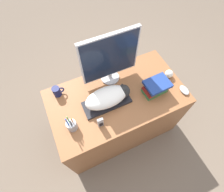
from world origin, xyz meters
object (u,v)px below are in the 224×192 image
at_px(keyboard, 107,102).
at_px(cat, 109,97).
at_px(coffee_mug, 57,91).
at_px(phone, 101,123).
at_px(computer_mouse, 184,90).
at_px(baseball, 169,74).
at_px(book_stack, 156,87).
at_px(pen_cup, 72,125).
at_px(monitor, 110,58).

relative_size(keyboard, cat, 1.04).
distance_m(coffee_mug, phone, 0.50).
bearing_deg(computer_mouse, coffee_mug, 156.82).
height_order(cat, baseball, cat).
bearing_deg(book_stack, phone, -170.13).
xyz_separation_m(keyboard, book_stack, (0.45, -0.07, 0.06)).
height_order(pen_cup, book_stack, pen_cup).
distance_m(monitor, phone, 0.54).
height_order(coffee_mug, book_stack, book_stack).
height_order(monitor, baseball, monitor).
xyz_separation_m(phone, book_stack, (0.58, 0.10, 0.01)).
relative_size(coffee_mug, pen_cup, 0.51).
xyz_separation_m(baseball, book_stack, (-0.21, -0.09, 0.03)).
xyz_separation_m(monitor, baseball, (0.52, -0.22, -0.24)).
height_order(computer_mouse, baseball, baseball).
height_order(coffee_mug, pen_cup, pen_cup).
height_order(computer_mouse, pen_cup, pen_cup).
bearing_deg(phone, pen_cup, 159.71).
xyz_separation_m(coffee_mug, pen_cup, (0.02, -0.36, 0.00)).
bearing_deg(pen_cup, computer_mouse, -5.14).
bearing_deg(computer_mouse, cat, 164.64).
bearing_deg(pen_cup, cat, 13.96).
relative_size(cat, book_stack, 1.77).
distance_m(monitor, computer_mouse, 0.75).
bearing_deg(monitor, cat, -116.66).
xyz_separation_m(coffee_mug, book_stack, (0.81, -0.34, 0.02)).
distance_m(keyboard, book_stack, 0.46).
relative_size(monitor, computer_mouse, 4.85).
relative_size(keyboard, coffee_mug, 4.06).
bearing_deg(cat, monitor, 63.34).
bearing_deg(cat, pen_cup, -166.04).
distance_m(baseball, phone, 0.82).
xyz_separation_m(monitor, coffee_mug, (-0.51, 0.03, -0.23)).
bearing_deg(baseball, book_stack, -157.05).
xyz_separation_m(cat, phone, (-0.15, -0.17, -0.04)).
height_order(keyboard, computer_mouse, computer_mouse).
xyz_separation_m(monitor, phone, (-0.27, -0.41, -0.22)).
distance_m(keyboard, monitor, 0.39).
distance_m(computer_mouse, book_stack, 0.28).
xyz_separation_m(computer_mouse, baseball, (-0.04, 0.21, 0.02)).
height_order(cat, computer_mouse, cat).
bearing_deg(phone, book_stack, 9.87).
distance_m(monitor, baseball, 0.62).
bearing_deg(coffee_mug, keyboard, -36.51).
relative_size(cat, coffee_mug, 3.92).
bearing_deg(book_stack, coffee_mug, 157.24).
relative_size(coffee_mug, phone, 0.85).
distance_m(cat, phone, 0.23).
relative_size(keyboard, monitor, 0.80).
height_order(cat, book_stack, cat).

